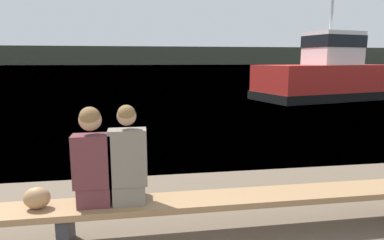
{
  "coord_description": "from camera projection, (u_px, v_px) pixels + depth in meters",
  "views": [
    {
      "loc": [
        0.69,
        -0.79,
        1.96
      ],
      "look_at": [
        1.76,
        5.75,
        0.79
      ],
      "focal_mm": 32.0,
      "sensor_mm": 36.0,
      "label": 1
    }
  ],
  "objects": [
    {
      "name": "tugboat_red",
      "position": [
        327.0,
        78.0,
        17.2
      ],
      "size": [
        7.68,
        4.72,
        6.24
      ],
      "rotation": [
        0.0,
        0.0,
        1.81
      ],
      "color": "red",
      "rests_on": "water_surface"
    },
    {
      "name": "bench_main",
      "position": [
        65.0,
        213.0,
        3.59
      ],
      "size": [
        8.82,
        0.46,
        0.44
      ],
      "color": "#8E6B47",
      "rests_on": "ground"
    },
    {
      "name": "far_shoreline",
      "position": [
        134.0,
        56.0,
        138.18
      ],
      "size": [
        600.0,
        12.0,
        7.12
      ],
      "primitive_type": "cube",
      "color": "#424738",
      "rests_on": "ground"
    },
    {
      "name": "person_left",
      "position": [
        93.0,
        161.0,
        3.55
      ],
      "size": [
        0.39,
        0.4,
        1.06
      ],
      "color": "#56282D",
      "rests_on": "bench_main"
    },
    {
      "name": "water_surface",
      "position": [
        134.0,
        65.0,
        122.34
      ],
      "size": [
        240.0,
        240.0,
        0.0
      ],
      "primitive_type": "plane",
      "color": "#386084",
      "rests_on": "ground"
    },
    {
      "name": "person_right",
      "position": [
        128.0,
        161.0,
        3.61
      ],
      "size": [
        0.39,
        0.39,
        1.07
      ],
      "color": "#70665B",
      "rests_on": "bench_main"
    },
    {
      "name": "shopping_bag",
      "position": [
        37.0,
        198.0,
        3.52
      ],
      "size": [
        0.27,
        0.19,
        0.23
      ],
      "color": "#9E754C",
      "rests_on": "bench_main"
    }
  ]
}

